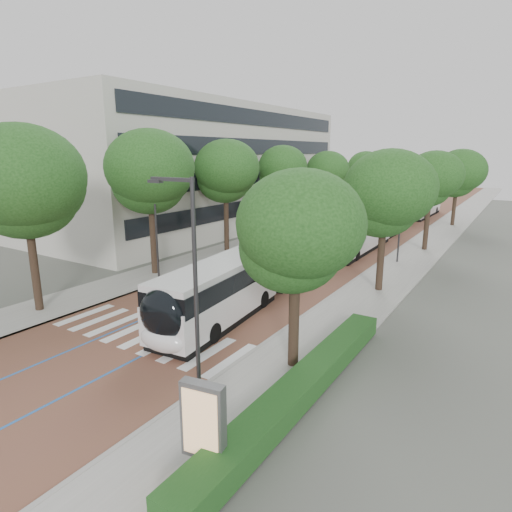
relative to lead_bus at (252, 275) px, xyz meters
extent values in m
plane|color=#51544C|center=(-1.71, -8.01, -1.63)|extent=(160.00, 160.00, 0.00)
cube|color=brown|center=(-1.71, 31.99, -1.62)|extent=(11.00, 140.00, 0.02)
cube|color=gray|center=(-9.21, 31.99, -1.57)|extent=(4.00, 140.00, 0.12)
cube|color=gray|center=(5.79, 31.99, -1.57)|extent=(4.00, 140.00, 0.12)
cube|color=gray|center=(-7.31, 31.99, -1.57)|extent=(0.20, 140.00, 0.14)
cube|color=gray|center=(3.89, 31.99, -1.57)|extent=(0.20, 140.00, 0.14)
cube|color=silver|center=(-6.51, -7.01, -1.60)|extent=(0.55, 3.60, 0.01)
cube|color=silver|center=(-5.26, -7.01, -1.60)|extent=(0.55, 3.60, 0.01)
cube|color=silver|center=(-4.01, -7.01, -1.60)|extent=(0.55, 3.60, 0.01)
cube|color=silver|center=(-2.76, -7.01, -1.60)|extent=(0.55, 3.60, 0.01)
cube|color=silver|center=(-1.51, -7.01, -1.60)|extent=(0.55, 3.60, 0.01)
cube|color=silver|center=(-0.26, -7.01, -1.60)|extent=(0.55, 3.60, 0.01)
cube|color=silver|center=(0.99, -7.01, -1.60)|extent=(0.55, 3.60, 0.01)
cube|color=silver|center=(2.24, -7.01, -1.60)|extent=(0.55, 3.60, 0.01)
cube|color=silver|center=(3.49, -7.01, -1.60)|extent=(0.55, 3.60, 0.01)
cube|color=#215BA8|center=(-3.31, 31.99, -1.60)|extent=(0.12, 126.00, 0.01)
cube|color=#215BA8|center=(-0.11, 31.99, -1.60)|extent=(0.12, 126.00, 0.01)
cube|color=beige|center=(-21.21, 19.99, 5.37)|extent=(18.00, 40.00, 14.00)
cube|color=black|center=(-12.16, 19.99, 1.37)|extent=(0.12, 38.00, 1.60)
cube|color=black|center=(-12.16, 19.99, 4.57)|extent=(0.12, 38.00, 1.60)
cube|color=black|center=(-12.16, 19.99, 7.77)|extent=(0.12, 38.00, 1.60)
cube|color=black|center=(-12.16, 19.99, 10.77)|extent=(0.12, 38.00, 1.60)
cube|color=#1B4819|center=(7.39, -8.01, -1.11)|extent=(1.20, 14.00, 0.80)
cylinder|color=#303033|center=(5.09, -11.01, 2.49)|extent=(0.14, 0.14, 8.00)
cube|color=#303033|center=(4.29, -11.01, 6.39)|extent=(1.70, 0.12, 0.12)
cube|color=#303033|center=(3.59, -11.01, 6.31)|extent=(0.50, 0.20, 0.10)
cylinder|color=#303033|center=(5.09, 13.99, 2.49)|extent=(0.14, 0.14, 8.00)
cube|color=#303033|center=(4.29, 13.99, 6.39)|extent=(1.70, 0.12, 0.12)
cube|color=#303033|center=(3.59, 13.99, 6.31)|extent=(0.50, 0.20, 0.10)
cylinder|color=#303033|center=(-7.81, -0.01, 2.49)|extent=(0.14, 0.14, 8.00)
cylinder|color=black|center=(-9.21, -8.01, 0.86)|extent=(0.44, 0.44, 4.97)
ellipsoid|color=#194115|center=(-9.21, -8.01, 5.37)|extent=(6.43, 6.43, 5.47)
cylinder|color=black|center=(-9.21, 0.99, 0.93)|extent=(0.44, 0.44, 5.11)
ellipsoid|color=#194115|center=(-9.21, 0.99, 5.57)|extent=(6.20, 6.20, 5.27)
cylinder|color=black|center=(-9.21, 9.99, 0.83)|extent=(0.44, 0.44, 4.92)
ellipsoid|color=#194115|center=(-9.21, 9.99, 5.31)|extent=(5.69, 5.69, 4.83)
cylinder|color=black|center=(-9.21, 19.99, 0.77)|extent=(0.44, 0.44, 4.80)
ellipsoid|color=#194115|center=(-9.21, 19.99, 5.13)|extent=(5.18, 5.18, 4.40)
cylinder|color=black|center=(-9.21, 31.99, 0.52)|extent=(0.44, 0.44, 4.29)
ellipsoid|color=#194115|center=(-9.21, 31.99, 4.42)|extent=(5.54, 5.54, 4.71)
cylinder|color=black|center=(-9.21, 46.99, 0.51)|extent=(0.44, 0.44, 4.28)
ellipsoid|color=#194115|center=(-9.21, 46.99, 4.40)|extent=(5.57, 5.57, 4.73)
cylinder|color=black|center=(5.99, -6.01, 0.34)|extent=(0.44, 0.44, 3.94)
ellipsoid|color=#194115|center=(5.99, -6.01, 3.93)|extent=(5.00, 5.00, 4.25)
cylinder|color=black|center=(5.99, 5.99, 0.53)|extent=(0.44, 0.44, 4.31)
ellipsoid|color=#194115|center=(5.99, 5.99, 4.44)|extent=(5.64, 5.64, 4.79)
cylinder|color=black|center=(5.99, 19.99, 0.60)|extent=(0.44, 0.44, 4.46)
ellipsoid|color=#194115|center=(5.99, 19.99, 4.65)|extent=(4.96, 4.96, 4.22)
cylinder|color=black|center=(5.99, 35.99, 0.54)|extent=(0.44, 0.44, 4.33)
ellipsoid|color=#194115|center=(5.99, 35.99, 4.48)|extent=(5.91, 5.91, 5.03)
cylinder|color=black|center=(-0.13, 1.29, 0.15)|extent=(2.38, 1.12, 2.30)
cube|color=silver|center=(0.37, -3.81, -0.37)|extent=(3.39, 9.56, 1.82)
cube|color=black|center=(0.37, -3.81, 0.77)|extent=(3.41, 9.37, 0.97)
cube|color=silver|center=(0.37, -3.81, 1.42)|extent=(3.32, 9.37, 0.31)
cube|color=black|center=(0.37, -3.81, -1.45)|extent=(3.30, 9.18, 0.35)
cube|color=silver|center=(-0.54, 5.59, -0.37)|extent=(3.23, 7.94, 1.82)
cube|color=black|center=(-0.54, 5.59, 0.77)|extent=(3.26, 7.79, 0.97)
cube|color=silver|center=(-0.54, 5.59, 1.42)|extent=(3.17, 7.79, 0.31)
cube|color=black|center=(-0.54, 5.59, -1.45)|extent=(3.15, 7.63, 0.35)
ellipsoid|color=black|center=(0.81, -8.32, 0.38)|extent=(2.45, 1.32, 2.28)
ellipsoid|color=silver|center=(0.81, -8.37, -0.76)|extent=(2.44, 1.22, 1.14)
cylinder|color=black|center=(-0.54, -6.19, -1.13)|extent=(0.39, 1.02, 1.00)
cylinder|color=black|center=(1.71, -5.97, -1.13)|extent=(0.39, 1.02, 1.00)
cylinder|color=black|center=(-1.83, 7.15, -1.13)|extent=(0.39, 1.02, 1.00)
cylinder|color=black|center=(0.42, 7.36, -1.13)|extent=(0.39, 1.02, 1.00)
cylinder|color=black|center=(-1.05, -0.86, -1.13)|extent=(0.39, 1.02, 1.00)
cylinder|color=black|center=(1.20, -0.64, -1.13)|extent=(0.39, 1.02, 1.00)
cube|color=silver|center=(0.85, 16.53, -0.37)|extent=(2.56, 12.01, 1.82)
cube|color=black|center=(0.85, 16.53, 0.77)|extent=(2.59, 11.77, 0.97)
cube|color=silver|center=(0.85, 16.53, 1.42)|extent=(2.50, 11.77, 0.31)
cube|color=black|center=(0.85, 16.53, -1.45)|extent=(2.50, 11.53, 0.35)
ellipsoid|color=black|center=(0.88, 10.68, 0.38)|extent=(2.36, 1.11, 2.28)
ellipsoid|color=silver|center=(0.88, 10.63, -0.76)|extent=(2.35, 1.01, 1.14)
cylinder|color=black|center=(-0.26, 12.93, -1.13)|extent=(0.30, 1.00, 1.00)
cylinder|color=black|center=(2.00, 12.94, -1.13)|extent=(0.30, 1.00, 1.00)
cylinder|color=black|center=(-0.29, 20.33, -1.13)|extent=(0.30, 1.00, 1.00)
cylinder|color=black|center=(1.97, 20.34, -1.13)|extent=(0.30, 1.00, 1.00)
cube|color=silver|center=(0.49, 29.43, -0.37)|extent=(2.74, 12.05, 1.82)
cube|color=black|center=(0.49, 29.43, 0.77)|extent=(2.77, 11.81, 0.97)
cube|color=silver|center=(0.49, 29.43, 1.42)|extent=(2.68, 11.81, 0.31)
cube|color=black|center=(0.49, 29.43, -1.45)|extent=(2.68, 11.57, 0.35)
ellipsoid|color=black|center=(0.60, 23.58, 0.38)|extent=(2.37, 1.15, 2.28)
ellipsoid|color=silver|center=(0.60, 23.53, -0.76)|extent=(2.37, 1.05, 1.14)
cylinder|color=black|center=(-0.57, 25.81, -1.13)|extent=(0.32, 1.01, 1.00)
cylinder|color=black|center=(1.69, 25.86, -1.13)|extent=(0.32, 1.01, 1.00)
cylinder|color=black|center=(-0.72, 33.21, -1.13)|extent=(0.32, 1.01, 1.00)
cylinder|color=black|center=(1.54, 33.25, -1.13)|extent=(0.32, 1.01, 1.00)
cube|color=silver|center=(1.02, 42.52, -0.37)|extent=(2.76, 12.05, 1.82)
cube|color=black|center=(1.02, 42.52, 0.77)|extent=(2.80, 11.81, 0.97)
cube|color=silver|center=(1.02, 42.52, 1.42)|extent=(2.71, 11.81, 0.31)
cube|color=black|center=(1.02, 42.52, -1.45)|extent=(2.70, 11.57, 0.35)
ellipsoid|color=black|center=(0.89, 36.67, 0.38)|extent=(2.37, 1.15, 2.28)
ellipsoid|color=silver|center=(0.89, 36.62, -0.76)|extent=(2.37, 1.05, 1.14)
cylinder|color=black|center=(-0.19, 38.95, -1.13)|extent=(0.32, 1.01, 1.00)
cylinder|color=black|center=(2.07, 38.90, -1.13)|extent=(0.32, 1.01, 1.00)
cylinder|color=black|center=(-0.03, 46.34, -1.13)|extent=(0.32, 1.01, 1.00)
cylinder|color=black|center=(2.23, 46.29, -1.13)|extent=(0.32, 1.01, 1.00)
cube|color=#59595B|center=(6.73, -12.78, -1.31)|extent=(0.66, 0.58, 0.40)
cube|color=#59595B|center=(6.73, -12.78, 0.02)|extent=(1.32, 0.55, 2.27)
cube|color=tan|center=(6.76, -12.97, 0.02)|extent=(1.08, 0.19, 1.98)
camera|label=1|loc=(13.51, -20.73, 7.20)|focal=30.00mm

